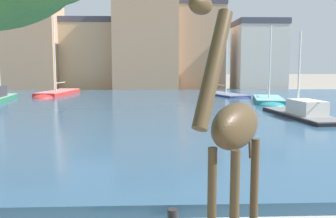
{
  "coord_description": "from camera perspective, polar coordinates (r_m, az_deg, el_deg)",
  "views": [
    {
      "loc": [
        0.49,
        -1.77,
        3.64
      ],
      "look_at": [
        1.01,
        10.49,
        2.2
      ],
      "focal_mm": 39.93,
      "sensor_mm": 36.0,
      "label": 1
    }
  ],
  "objects": [
    {
      "name": "harbor_water",
      "position": [
        28.9,
        -3.36,
        -0.11
      ],
      "size": [
        85.75,
        40.84,
        0.44
      ],
      "primitive_type": "cube",
      "color": "#2D5170",
      "rests_on": "ground"
    },
    {
      "name": "giraffe_statue",
      "position": [
        6.82,
        9.87,
        -3.48
      ],
      "size": [
        1.83,
        2.5,
        4.8
      ],
      "color": "#42331E",
      "rests_on": "ground"
    },
    {
      "name": "sailboat_navy",
      "position": [
        39.81,
        8.95,
        1.88
      ],
      "size": [
        4.62,
        8.36,
        7.07
      ],
      "color": "navy",
      "rests_on": "ground"
    },
    {
      "name": "sailboat_green",
      "position": [
        38.32,
        -24.21,
        1.52
      ],
      "size": [
        2.57,
        8.39,
        6.09
      ],
      "color": "#236B42",
      "rests_on": "ground"
    },
    {
      "name": "sailboat_red",
      "position": [
        42.1,
        -16.81,
        2.07
      ],
      "size": [
        3.24,
        9.58,
        8.78
      ],
      "color": "red",
      "rests_on": "ground"
    },
    {
      "name": "sailboat_teal",
      "position": [
        33.45,
        15.14,
        0.95
      ],
      "size": [
        3.84,
        7.84,
        7.02
      ],
      "color": "teal",
      "rests_on": "ground"
    },
    {
      "name": "sailboat_black",
      "position": [
        25.06,
        19.19,
        -0.87
      ],
      "size": [
        2.77,
        8.73,
        5.72
      ],
      "color": "black",
      "rests_on": "ground"
    },
    {
      "name": "townhouse_narrow_midrow",
      "position": [
        55.14,
        -20.2,
        9.32
      ],
      "size": [
        7.86,
        7.31,
        13.06
      ],
      "color": "tan",
      "rests_on": "ground"
    },
    {
      "name": "townhouse_end_terrace",
      "position": [
        55.44,
        -12.45,
        8.09
      ],
      "size": [
        8.73,
        5.75,
        10.23
      ],
      "color": "tan",
      "rests_on": "ground"
    },
    {
      "name": "townhouse_corner_house",
      "position": [
        52.51,
        -3.41,
        10.16
      ],
      "size": [
        8.9,
        6.98,
        13.6
      ],
      "color": "tan",
      "rests_on": "ground"
    },
    {
      "name": "townhouse_tall_gabled",
      "position": [
        55.05,
        4.27,
        9.55
      ],
      "size": [
        8.02,
        6.28,
        12.74
      ],
      "color": "tan",
      "rests_on": "ground"
    },
    {
      "name": "townhouse_wide_warehouse",
      "position": [
        55.21,
        13.61,
        7.91
      ],
      "size": [
        6.73,
        6.99,
        9.93
      ],
      "color": "beige",
      "rests_on": "ground"
    }
  ]
}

